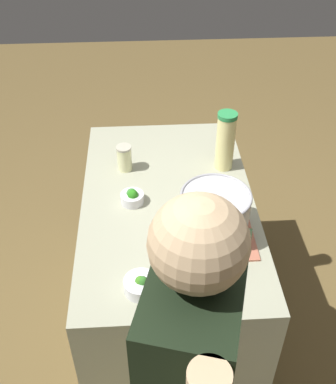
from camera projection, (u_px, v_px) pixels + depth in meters
ground_plane at (168, 316)px, 2.63m from camera, size 8.00×8.00×0.00m
counter_slab at (168, 265)px, 2.36m from camera, size 1.28×0.77×0.85m
dish_cloth at (213, 232)px, 1.93m from camera, size 0.34×0.32×0.01m
cooking_pot at (215, 213)px, 1.86m from camera, size 0.35×0.28×0.20m
lemonade_pitcher at (225, 141)px, 2.19m from camera, size 0.09×0.09×0.29m
mason_jar at (124, 158)px, 2.23m from camera, size 0.07×0.07×0.13m
broccoli_bowl_front at (141, 285)px, 1.69m from camera, size 0.12×0.12×0.07m
broccoli_bowl_center at (132, 197)px, 2.06m from camera, size 0.10×0.10×0.07m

